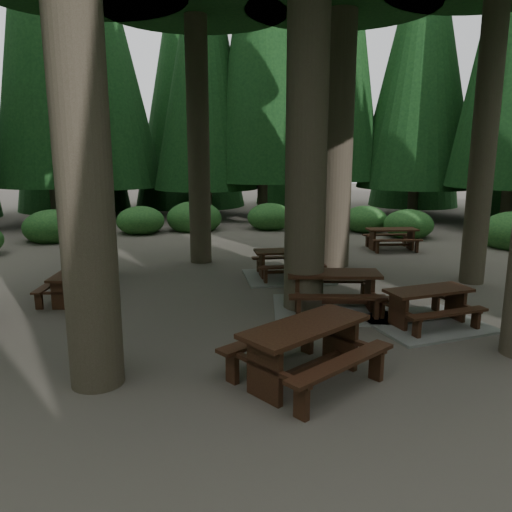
{
  "coord_description": "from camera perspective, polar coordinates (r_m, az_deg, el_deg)",
  "views": [
    {
      "loc": [
        -1.05,
        -9.93,
        3.35
      ],
      "look_at": [
        -0.19,
        0.53,
        1.1
      ],
      "focal_mm": 35.0,
      "sensor_mm": 36.0,
      "label": 1
    }
  ],
  "objects": [
    {
      "name": "shrub_ring",
      "position": [
        11.21,
        4.47,
        -3.19
      ],
      "size": [
        23.86,
        24.64,
        1.49
      ],
      "color": "#1B5021",
      "rests_on": "ground"
    },
    {
      "name": "ground",
      "position": [
        10.53,
        1.27,
        -6.46
      ],
      "size": [
        80.0,
        80.0,
        0.0
      ],
      "primitive_type": "plane",
      "color": "#595048",
      "rests_on": "ground"
    },
    {
      "name": "picnic_table_b",
      "position": [
        11.92,
        -20.24,
        -2.78
      ],
      "size": [
        1.35,
        1.63,
        0.67
      ],
      "rotation": [
        0.0,
        0.0,
        1.49
      ],
      "color": "black",
      "rests_on": "ground"
    },
    {
      "name": "picnic_table_e",
      "position": [
        7.39,
        5.66,
        -9.92
      ],
      "size": [
        2.62,
        2.55,
        0.88
      ],
      "rotation": [
        0.0,
        0.0,
        0.66
      ],
      "color": "black",
      "rests_on": "ground"
    },
    {
      "name": "picnic_table_d",
      "position": [
        17.57,
        15.25,
        2.26
      ],
      "size": [
        1.67,
        1.35,
        0.72
      ],
      "rotation": [
        0.0,
        0.0,
        -0.01
      ],
      "color": "black",
      "rests_on": "ground"
    },
    {
      "name": "picnic_table_c",
      "position": [
        13.27,
        3.63,
        -1.44
      ],
      "size": [
        2.34,
        1.98,
        0.75
      ],
      "rotation": [
        0.0,
        0.0,
        0.07
      ],
      "color": "gray",
      "rests_on": "ground"
    },
    {
      "name": "picnic_table_f",
      "position": [
        10.69,
        8.76,
        -4.66
      ],
      "size": [
        2.65,
        2.27,
        0.84
      ],
      "rotation": [
        0.0,
        0.0,
        -0.1
      ],
      "color": "gray",
      "rests_on": "ground"
    },
    {
      "name": "picnic_table_a",
      "position": [
        10.27,
        18.96,
        -6.21
      ],
      "size": [
        2.54,
        2.28,
        0.73
      ],
      "rotation": [
        0.0,
        0.0,
        0.27
      ],
      "color": "gray",
      "rests_on": "ground"
    }
  ]
}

